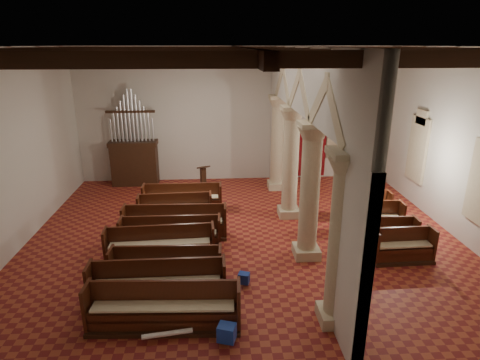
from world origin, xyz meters
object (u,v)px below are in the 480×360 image
lectern (203,180)px  nave_pew_0 (164,314)px  aisle_pew_0 (402,250)px  processional_banner (378,175)px  pipe_organ (134,155)px

lectern → nave_pew_0: (-0.67, -8.83, -0.13)m
nave_pew_0 → aisle_pew_0: nave_pew_0 is taller
nave_pew_0 → processional_banner: bearing=48.1°
pipe_organ → processional_banner: pipe_organ is taller
nave_pew_0 → lectern: bearing=88.5°
pipe_organ → aisle_pew_0: (9.04, -7.45, -1.03)m
processional_banner → aisle_pew_0: (-1.46, -5.66, -0.46)m
pipe_organ → aisle_pew_0: 11.76m
aisle_pew_0 → pipe_organ: bearing=138.9°
lectern → aisle_pew_0: 8.68m
lectern → aisle_pew_0: size_ratio=0.66×
lectern → aisle_pew_0: (5.96, -6.30, -0.15)m
nave_pew_0 → pipe_organ: bearing=106.4°
lectern → nave_pew_0: bearing=-115.8°
pipe_organ → lectern: size_ratio=3.70×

